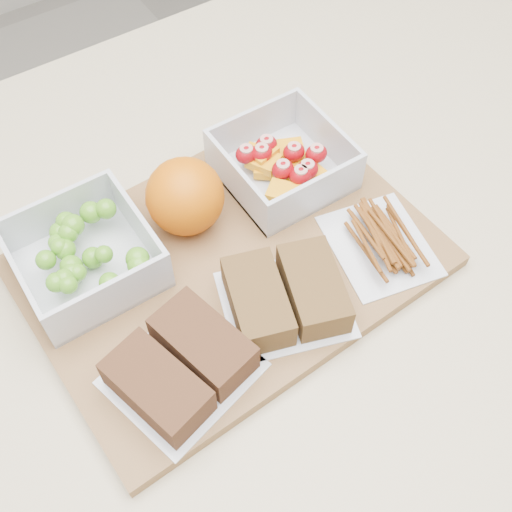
% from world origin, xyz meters
% --- Properties ---
extents(ground, '(4.00, 4.00, 0.00)m').
position_xyz_m(ground, '(0.00, 0.00, 0.00)').
color(ground, gray).
rests_on(ground, ground).
extents(counter, '(1.20, 0.90, 0.90)m').
position_xyz_m(counter, '(0.00, 0.00, 0.45)').
color(counter, beige).
rests_on(counter, ground).
extents(cutting_board, '(0.43, 0.32, 0.02)m').
position_xyz_m(cutting_board, '(-0.02, 0.02, 0.91)').
color(cutting_board, brown).
rests_on(cutting_board, counter).
extents(grape_container, '(0.13, 0.13, 0.06)m').
position_xyz_m(grape_container, '(-0.15, 0.09, 0.94)').
color(grape_container, silver).
rests_on(grape_container, cutting_board).
extents(fruit_container, '(0.13, 0.13, 0.06)m').
position_xyz_m(fruit_container, '(0.09, 0.09, 0.94)').
color(fruit_container, silver).
rests_on(fruit_container, cutting_board).
extents(orange, '(0.08, 0.08, 0.08)m').
position_xyz_m(orange, '(-0.03, 0.09, 0.96)').
color(orange, '#D86205').
rests_on(orange, cutting_board).
extents(sandwich_bag_left, '(0.15, 0.14, 0.04)m').
position_xyz_m(sandwich_bag_left, '(-0.13, -0.07, 0.94)').
color(sandwich_bag_left, silver).
rests_on(sandwich_bag_left, cutting_board).
extents(sandwich_bag_center, '(0.15, 0.15, 0.04)m').
position_xyz_m(sandwich_bag_center, '(-0.00, -0.06, 0.93)').
color(sandwich_bag_center, silver).
rests_on(sandwich_bag_center, cutting_board).
extents(pretzel_bag, '(0.12, 0.14, 0.03)m').
position_xyz_m(pretzel_bag, '(0.13, -0.06, 0.93)').
color(pretzel_bag, silver).
rests_on(pretzel_bag, cutting_board).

